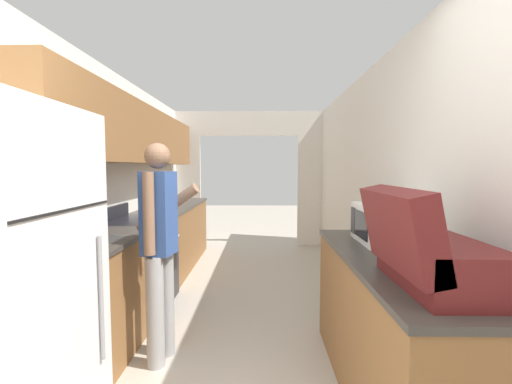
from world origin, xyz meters
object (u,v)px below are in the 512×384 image
object	(u,v)px
refrigerator	(1,290)
range_oven	(140,262)
microwave	(386,224)
person	(159,246)
book_stack	(403,252)
suitcase	(425,251)

from	to	relation	value
refrigerator	range_oven	bearing A→B (deg)	90.96
microwave	refrigerator	bearing A→B (deg)	-157.45
refrigerator	person	world-z (taller)	refrigerator
refrigerator	book_stack	distance (m)	2.17
refrigerator	book_stack	bearing A→B (deg)	12.61
refrigerator	person	bearing A→B (deg)	61.96
refrigerator	microwave	distance (m)	2.35
person	refrigerator	bearing A→B (deg)	162.42
suitcase	book_stack	bearing A→B (deg)	77.70
book_stack	refrigerator	bearing A→B (deg)	-167.39
suitcase	microwave	bearing A→B (deg)	80.59
person	book_stack	size ratio (longest dim) A/B	5.72
refrigerator	person	xyz separation A→B (m)	(0.49, 0.92, 0.00)
refrigerator	microwave	world-z (taller)	refrigerator
range_oven	person	world-z (taller)	person
person	microwave	bearing A→B (deg)	-80.25
person	suitcase	world-z (taller)	person
refrigerator	suitcase	distance (m)	2.02
range_oven	person	distance (m)	1.23
refrigerator	suitcase	world-z (taller)	refrigerator
person	suitcase	xyz separation A→B (m)	(1.52, -0.94, 0.20)
range_oven	book_stack	size ratio (longest dim) A/B	3.68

